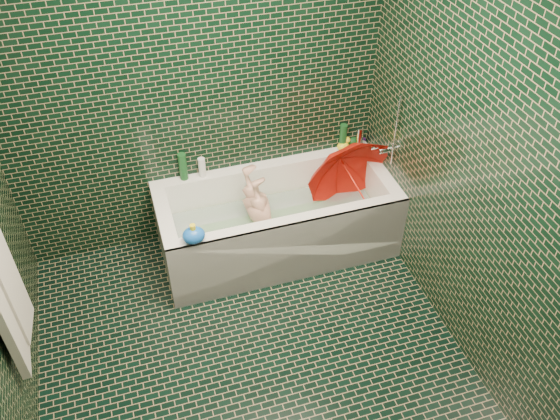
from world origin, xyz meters
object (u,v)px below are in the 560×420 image
object	(u,v)px
umbrella	(355,184)
rubber_duck	(344,145)
child	(264,221)
bath_toy	(194,235)
bathtub	(278,228)

from	to	relation	value
umbrella	rubber_duck	world-z (taller)	umbrella
child	bath_toy	xyz separation A→B (m)	(-0.55, -0.32, 0.30)
umbrella	bath_toy	bearing A→B (deg)	-169.02
bathtub	child	world-z (taller)	bathtub
umbrella	bath_toy	distance (m)	1.25
umbrella	child	bearing A→B (deg)	173.39
umbrella	bath_toy	xyz separation A→B (m)	(-1.22, -0.25, 0.07)
rubber_duck	bath_toy	distance (m)	1.45
child	rubber_duck	bearing A→B (deg)	111.82
bathtub	child	distance (m)	0.14
bathtub	umbrella	size ratio (longest dim) A/B	2.68
rubber_duck	bathtub	bearing A→B (deg)	-172.76
bathtub	umbrella	world-z (taller)	umbrella
child	rubber_duck	size ratio (longest dim) A/B	6.78
child	umbrella	size ratio (longest dim) A/B	1.40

